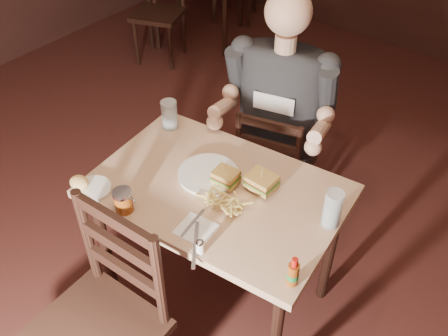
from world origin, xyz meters
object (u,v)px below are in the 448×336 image
Objects in this scene: chair_near at (92,336)px; bg_chair_near at (158,13)px; glass_right at (332,209)px; side_plate at (93,190)px; dinner_plate at (208,175)px; glass_left at (169,115)px; main_table at (217,204)px; syrup_dispenser at (123,201)px; hot_sauce at (293,271)px; diner at (279,92)px; chair_far at (275,165)px.

chair_near reaches higher than bg_chair_near.
bg_chair_near is 5.19× the size of glass_right.
chair_near is 6.02× the size of glass_right.
dinner_plate is at bearing 48.74° from side_plate.
side_plate is (0.05, -0.54, -0.07)m from glass_left.
glass_left is at bearing 156.20° from dinner_plate.
dinner_plate reaches higher than main_table.
glass_left is 0.55m from side_plate.
main_table is 7.82× the size of glass_left.
side_plate is at bearing 175.93° from syrup_dispenser.
chair_near is 3.84× the size of dinner_plate.
chair_near is 0.82m from hot_sauce.
side_plate is at bearing -73.12° from bg_chair_near.
main_table is 0.13m from dinner_plate.
syrup_dispenser is (-0.14, -0.37, 0.04)m from dinner_plate.
bg_chair_near is at bearing 139.98° from main_table.
bg_chair_near is at bearing 143.00° from hot_sauce.
glass_left is at bearing 174.82° from glass_right.
glass_left is at bearing 108.38° from syrup_dispenser.
glass_right is at bearing 27.02° from syrup_dispenser.
bg_chair_near is 2.24m from diner.
dinner_plate is 0.50m from side_plate.
glass_right is (0.57, -0.52, 0.43)m from chair_far.
glass_right is (0.94, -0.08, 0.01)m from glass_left.
chair_far is 0.70m from dinner_plate.
dinner_plate is at bearing -23.80° from glass_left.
glass_left is (-0.38, 0.17, 0.06)m from dinner_plate.
chair_near is (-0.04, -0.71, -0.18)m from main_table.
glass_left is at bearing -65.11° from bg_chair_near.
bg_chair_near is at bearing 136.23° from glass_left.
diner is at bearing 45.61° from glass_left.
glass_right reaches higher than main_table.
bg_chair_near is at bearing 135.83° from diner.
hot_sauce is 0.74m from syrup_dispenser.
side_plate is (1.58, -2.00, 0.35)m from bg_chair_near.
glass_left reaches higher than hot_sauce.
glass_right reaches higher than dinner_plate.
hot_sauce is (0.51, -0.22, 0.16)m from main_table.
chair_far is at bearing 91.61° from dinner_plate.
main_table is at bearing -61.35° from bg_chair_near.
chair_near is at bearing -87.38° from dinner_plate.
chair_near is 1.05m from glass_right.
chair_near is 7.46× the size of hot_sauce.
diner is 5.97× the size of glass_right.
main_table is 4.36× the size of dinner_plate.
hot_sauce is (0.97, -0.42, -0.01)m from glass_left.
diner is 6.83× the size of glass_left.
side_plate is (-0.33, -0.37, -0.00)m from dinner_plate.
diner is 0.57m from dinner_plate.
glass_left is at bearing -149.02° from diner.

